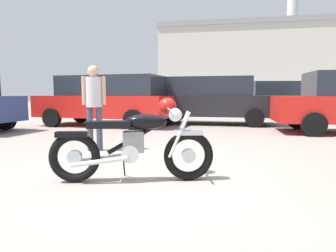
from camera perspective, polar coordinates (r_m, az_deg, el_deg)
The scene contains 7 objects.
ground_plane at distance 4.11m, azimuth -2.99°, elevation -9.65°, with size 80.00×80.00×0.00m, color gray.
vintage_motorcycle at distance 3.89m, azimuth -5.93°, elevation -3.13°, with size 2.04×0.84×1.07m.
bystander at distance 6.10m, azimuth -13.70°, elevation 4.97°, with size 0.45×0.30×1.66m.
white_estate_far at distance 10.89m, azimuth -11.45°, elevation 4.95°, with size 4.86×2.35×1.74m.
red_hatchback_near at distance 11.51m, azimuth 7.68°, elevation 5.06°, with size 4.76×2.11×1.74m.
silver_sedan_mid at distance 16.35m, azimuth 21.87°, elevation 4.93°, with size 4.93×2.57×1.74m.
industrial_building at distance 36.00m, azimuth 14.76°, elevation 10.61°, with size 18.43×12.19×18.47m.
Camera 1 is at (0.93, -3.85, 1.10)m, focal length 32.52 mm.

